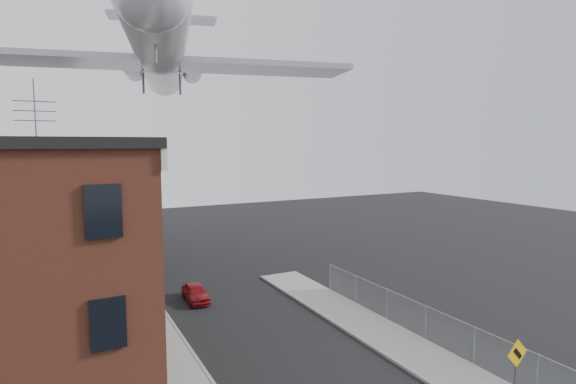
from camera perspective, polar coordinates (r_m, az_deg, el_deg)
name	(u,v)px	position (r m, az deg, el deg)	size (l,w,h in m)	color
sidewalk_left	(119,277)	(36.96, -20.62, -10.07)	(3.00, 62.00, 0.12)	gray
sidewalk_right	(390,338)	(25.09, 12.80, -17.67)	(3.00, 26.00, 0.12)	gray
curb_left	(139,274)	(37.15, -18.37, -9.89)	(0.15, 62.00, 0.14)	gray
curb_right	(367,344)	(24.24, 10.06, -18.46)	(0.15, 26.00, 0.14)	gray
row_house_a	(6,238)	(28.38, -32.15, -4.96)	(11.98, 7.00, 10.30)	slate
row_house_b	(16,219)	(35.27, -31.31, -2.91)	(11.98, 7.00, 10.30)	#6E6757
row_house_c	(22,206)	(42.20, -30.74, -1.53)	(11.98, 7.00, 10.30)	slate
row_house_d	(26,197)	(49.14, -30.33, -0.55)	(11.98, 7.00, 10.30)	#6E6757
row_house_e	(29,190)	(56.11, -30.03, 0.20)	(11.98, 7.00, 10.30)	slate
chainlink_fence	(426,322)	(25.01, 17.12, -15.55)	(0.06, 18.06, 1.90)	gray
warning_sign	(516,362)	(20.13, 27.01, -18.72)	(1.10, 0.11, 2.80)	#515156
utility_pole	(128,231)	(30.10, -19.70, -4.66)	(1.80, 0.26, 9.00)	black
street_tree	(114,225)	(40.05, -21.18, -3.88)	(3.22, 3.20, 5.20)	black
car_near	(196,292)	(30.31, -11.66, -12.38)	(1.34, 3.32, 1.13)	maroon
car_mid	(144,265)	(37.39, -17.79, -8.83)	(1.40, 4.01, 1.32)	black
car_far	(146,240)	(46.64, -17.61, -5.86)	(1.88, 4.63, 1.34)	slate
airplane	(161,53)	(36.44, -15.84, 16.60)	(27.40, 31.32, 9.02)	silver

